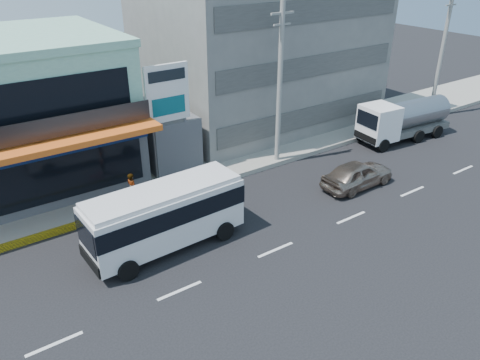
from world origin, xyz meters
name	(u,v)px	position (x,y,z in m)	size (l,w,h in m)	color
ground	(275,250)	(0.00, 0.00, 0.00)	(120.00, 120.00, 0.00)	black
sidewalk	(245,154)	(5.00, 9.50, 0.15)	(70.00, 5.00, 0.30)	gray
shop_building	(9,118)	(-8.00, 13.95, 4.00)	(12.40, 11.70, 8.00)	#4D4D52
concrete_building	(258,29)	(10.00, 15.00, 7.00)	(16.00, 12.00, 14.00)	gray
gap_structure	(158,136)	(0.00, 12.00, 1.75)	(3.00, 6.00, 3.50)	#4D4D52
satellite_dish	(163,113)	(0.00, 11.00, 3.58)	(1.50, 1.50, 0.15)	slate
billboard	(168,100)	(-0.50, 9.20, 4.93)	(2.60, 0.18, 6.90)	gray
utility_pole_near	(280,85)	(6.00, 7.40, 5.15)	(1.60, 0.30, 10.00)	#999993
utility_pole_far	(442,53)	(22.00, 7.40, 5.15)	(1.60, 0.30, 10.00)	#999993
minibus	(165,213)	(-3.97, 3.12, 1.82)	(7.37, 2.80, 3.05)	silver
sedan	(357,174)	(7.82, 2.29, 0.78)	(1.85, 4.60, 1.57)	tan
tanker_truck	(402,119)	(15.81, 5.57, 1.54)	(7.46, 2.96, 2.87)	white
motorcycle_rider	(134,200)	(-4.00, 6.80, 0.76)	(1.90, 1.06, 2.31)	#630E11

